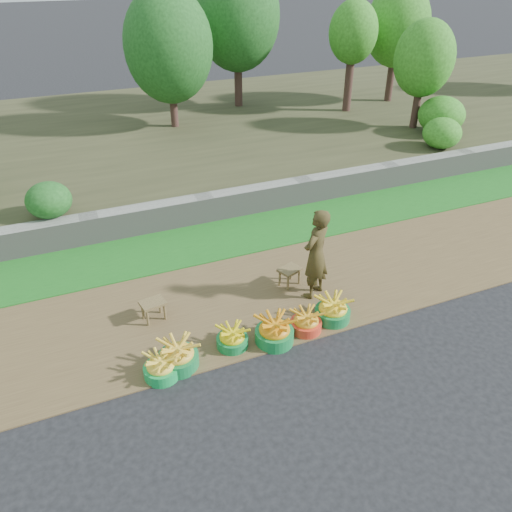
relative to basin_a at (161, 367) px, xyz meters
name	(u,v)px	position (x,y,z in m)	size (l,w,h in m)	color
ground_plane	(295,346)	(1.86, -0.16, -0.15)	(120.00, 120.00, 0.00)	black
dirt_shoulder	(260,296)	(1.86, 1.09, -0.14)	(80.00, 2.50, 0.02)	brown
grass_verge	(219,239)	(1.86, 3.09, -0.13)	(80.00, 1.50, 0.04)	#1C6B1D
retaining_wall	(204,209)	(1.86, 3.94, 0.12)	(80.00, 0.35, 0.55)	gray
earth_bank	(150,138)	(1.86, 8.84, 0.10)	(80.00, 10.00, 0.50)	#3A3B22
basin_a	(161,367)	(0.00, 0.00, 0.00)	(0.46, 0.46, 0.34)	green
basin_b	(178,356)	(0.25, 0.10, 0.03)	(0.54, 0.54, 0.40)	#15783B
basin_c	(232,338)	(1.04, 0.17, -0.01)	(0.44, 0.44, 0.33)	#127839
basin_d	(274,331)	(1.62, 0.04, 0.03)	(0.55, 0.55, 0.41)	#157F3A
basin_e	(306,322)	(2.14, 0.08, 0.00)	(0.46, 0.46, 0.34)	red
basin_f	(333,310)	(2.62, 0.15, 0.02)	(0.53, 0.53, 0.39)	#17793A
stool_left	(153,305)	(0.18, 1.18, 0.11)	(0.39, 0.33, 0.31)	brown
stool_right	(290,272)	(2.43, 1.20, 0.11)	(0.42, 0.37, 0.31)	brown
vendor_woman	(316,254)	(2.66, 0.82, 0.61)	(0.54, 0.36, 1.49)	black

